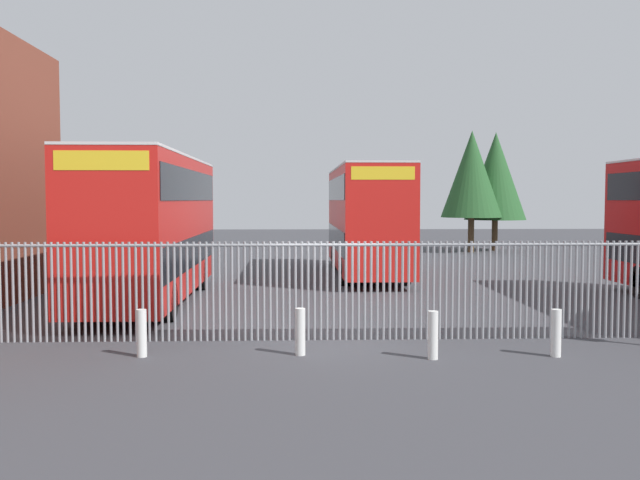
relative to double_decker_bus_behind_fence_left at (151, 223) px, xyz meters
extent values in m
plane|color=#3D3D42|center=(5.03, 2.11, -2.42)|extent=(100.00, 100.00, 0.00)
cylinder|color=gray|center=(-2.10, -5.89, -1.32)|extent=(0.06, 0.06, 2.20)
cylinder|color=gray|center=(-1.96, -5.89, -1.32)|extent=(0.06, 0.06, 2.20)
cylinder|color=gray|center=(-1.82, -5.89, -1.32)|extent=(0.06, 0.06, 2.20)
cylinder|color=gray|center=(-1.68, -5.89, -1.32)|extent=(0.06, 0.06, 2.20)
cylinder|color=gray|center=(-1.54, -5.89, -1.32)|extent=(0.06, 0.06, 2.20)
cylinder|color=gray|center=(-1.40, -5.89, -1.32)|extent=(0.06, 0.06, 2.20)
cylinder|color=gray|center=(-1.26, -5.89, -1.32)|extent=(0.06, 0.06, 2.20)
cylinder|color=gray|center=(-1.12, -5.89, -1.32)|extent=(0.06, 0.06, 2.20)
cylinder|color=gray|center=(-0.98, -5.89, -1.32)|extent=(0.06, 0.06, 2.20)
cylinder|color=gray|center=(-0.84, -5.89, -1.32)|extent=(0.06, 0.06, 2.20)
cylinder|color=gray|center=(-0.70, -5.89, -1.32)|extent=(0.06, 0.06, 2.20)
cylinder|color=gray|center=(-0.56, -5.89, -1.32)|extent=(0.06, 0.06, 2.20)
cylinder|color=gray|center=(-0.42, -5.89, -1.32)|extent=(0.06, 0.06, 2.20)
cylinder|color=gray|center=(-0.28, -5.89, -1.32)|extent=(0.06, 0.06, 2.20)
cylinder|color=gray|center=(-0.14, -5.89, -1.32)|extent=(0.06, 0.06, 2.20)
cylinder|color=gray|center=(0.00, -5.89, -1.32)|extent=(0.06, 0.06, 2.20)
cylinder|color=gray|center=(0.14, -5.89, -1.32)|extent=(0.06, 0.06, 2.20)
cylinder|color=gray|center=(0.28, -5.89, -1.32)|extent=(0.06, 0.06, 2.20)
cylinder|color=gray|center=(0.42, -5.89, -1.32)|extent=(0.06, 0.06, 2.20)
cylinder|color=gray|center=(0.56, -5.89, -1.32)|extent=(0.06, 0.06, 2.20)
cylinder|color=gray|center=(0.70, -5.89, -1.32)|extent=(0.06, 0.06, 2.20)
cylinder|color=gray|center=(0.84, -5.89, -1.32)|extent=(0.06, 0.06, 2.20)
cylinder|color=gray|center=(0.98, -5.89, -1.32)|extent=(0.06, 0.06, 2.20)
cylinder|color=gray|center=(1.12, -5.89, -1.32)|extent=(0.06, 0.06, 2.20)
cylinder|color=gray|center=(1.26, -5.89, -1.32)|extent=(0.06, 0.06, 2.20)
cylinder|color=gray|center=(1.40, -5.89, -1.32)|extent=(0.06, 0.06, 2.20)
cylinder|color=gray|center=(1.54, -5.89, -1.32)|extent=(0.06, 0.06, 2.20)
cylinder|color=gray|center=(1.68, -5.89, -1.32)|extent=(0.06, 0.06, 2.20)
cylinder|color=gray|center=(1.82, -5.89, -1.32)|extent=(0.06, 0.06, 2.20)
cylinder|color=gray|center=(1.96, -5.89, -1.32)|extent=(0.06, 0.06, 2.20)
cylinder|color=gray|center=(2.10, -5.89, -1.32)|extent=(0.06, 0.06, 2.20)
cylinder|color=gray|center=(2.24, -5.89, -1.32)|extent=(0.06, 0.06, 2.20)
cylinder|color=gray|center=(2.38, -5.89, -1.32)|extent=(0.06, 0.06, 2.20)
cylinder|color=gray|center=(2.52, -5.89, -1.32)|extent=(0.06, 0.06, 2.20)
cylinder|color=gray|center=(2.66, -5.89, -1.32)|extent=(0.06, 0.06, 2.20)
cylinder|color=gray|center=(2.80, -5.89, -1.32)|extent=(0.06, 0.06, 2.20)
cylinder|color=gray|center=(2.94, -5.89, -1.32)|extent=(0.06, 0.06, 2.20)
cylinder|color=gray|center=(3.08, -5.89, -1.32)|extent=(0.06, 0.06, 2.20)
cylinder|color=gray|center=(3.22, -5.89, -1.32)|extent=(0.06, 0.06, 2.20)
cylinder|color=gray|center=(3.36, -5.89, -1.32)|extent=(0.06, 0.06, 2.20)
cylinder|color=gray|center=(3.50, -5.89, -1.32)|extent=(0.06, 0.06, 2.20)
cylinder|color=gray|center=(3.64, -5.89, -1.32)|extent=(0.06, 0.06, 2.20)
cylinder|color=gray|center=(3.78, -5.89, -1.32)|extent=(0.06, 0.06, 2.20)
cylinder|color=gray|center=(3.92, -5.89, -1.32)|extent=(0.06, 0.06, 2.20)
cylinder|color=gray|center=(4.06, -5.89, -1.32)|extent=(0.06, 0.06, 2.20)
cylinder|color=gray|center=(4.20, -5.89, -1.32)|extent=(0.06, 0.06, 2.20)
cylinder|color=gray|center=(4.34, -5.89, -1.32)|extent=(0.06, 0.06, 2.20)
cylinder|color=gray|center=(4.48, -5.89, -1.32)|extent=(0.06, 0.06, 2.20)
cylinder|color=gray|center=(4.62, -5.89, -1.32)|extent=(0.06, 0.06, 2.20)
cylinder|color=gray|center=(4.76, -5.89, -1.32)|extent=(0.06, 0.06, 2.20)
cylinder|color=gray|center=(4.90, -5.89, -1.32)|extent=(0.06, 0.06, 2.20)
cylinder|color=gray|center=(5.04, -5.89, -1.32)|extent=(0.06, 0.06, 2.20)
cylinder|color=gray|center=(5.18, -5.89, -1.32)|extent=(0.06, 0.06, 2.20)
cylinder|color=gray|center=(5.32, -5.89, -1.32)|extent=(0.06, 0.06, 2.20)
cylinder|color=gray|center=(5.46, -5.89, -1.32)|extent=(0.06, 0.06, 2.20)
cylinder|color=gray|center=(5.60, -5.89, -1.32)|extent=(0.06, 0.06, 2.20)
cylinder|color=gray|center=(5.74, -5.89, -1.32)|extent=(0.06, 0.06, 2.20)
cylinder|color=gray|center=(5.88, -5.89, -1.32)|extent=(0.06, 0.06, 2.20)
cylinder|color=gray|center=(6.02, -5.89, -1.32)|extent=(0.06, 0.06, 2.20)
cylinder|color=gray|center=(6.16, -5.89, -1.32)|extent=(0.06, 0.06, 2.20)
cylinder|color=gray|center=(6.30, -5.89, -1.32)|extent=(0.06, 0.06, 2.20)
cylinder|color=gray|center=(6.44, -5.89, -1.32)|extent=(0.06, 0.06, 2.20)
cylinder|color=gray|center=(6.58, -5.89, -1.32)|extent=(0.06, 0.06, 2.20)
cylinder|color=gray|center=(6.72, -5.89, -1.32)|extent=(0.06, 0.06, 2.20)
cylinder|color=gray|center=(6.86, -5.89, -1.32)|extent=(0.06, 0.06, 2.20)
cylinder|color=gray|center=(7.00, -5.89, -1.32)|extent=(0.06, 0.06, 2.20)
cylinder|color=gray|center=(7.14, -5.89, -1.32)|extent=(0.06, 0.06, 2.20)
cylinder|color=gray|center=(7.28, -5.89, -1.32)|extent=(0.06, 0.06, 2.20)
cylinder|color=gray|center=(7.42, -5.89, -1.32)|extent=(0.06, 0.06, 2.20)
cylinder|color=gray|center=(7.56, -5.89, -1.32)|extent=(0.06, 0.06, 2.20)
cylinder|color=gray|center=(7.70, -5.89, -1.32)|extent=(0.06, 0.06, 2.20)
cylinder|color=gray|center=(7.84, -5.89, -1.32)|extent=(0.06, 0.06, 2.20)
cylinder|color=gray|center=(7.98, -5.89, -1.32)|extent=(0.06, 0.06, 2.20)
cylinder|color=gray|center=(8.12, -5.89, -1.32)|extent=(0.06, 0.06, 2.20)
cylinder|color=gray|center=(8.26, -5.89, -1.32)|extent=(0.06, 0.06, 2.20)
cylinder|color=gray|center=(8.40, -5.89, -1.32)|extent=(0.06, 0.06, 2.20)
cylinder|color=gray|center=(8.54, -5.89, -1.32)|extent=(0.06, 0.06, 2.20)
cylinder|color=gray|center=(8.68, -5.89, -1.32)|extent=(0.06, 0.06, 2.20)
cylinder|color=gray|center=(8.82, -5.89, -1.32)|extent=(0.06, 0.06, 2.20)
cylinder|color=gray|center=(8.96, -5.89, -1.32)|extent=(0.06, 0.06, 2.20)
cylinder|color=gray|center=(9.10, -5.89, -1.32)|extent=(0.06, 0.06, 2.20)
cylinder|color=gray|center=(9.24, -5.89, -1.32)|extent=(0.06, 0.06, 2.20)
cylinder|color=gray|center=(9.38, -5.89, -1.32)|extent=(0.06, 0.06, 2.20)
cylinder|color=gray|center=(9.52, -5.89, -1.32)|extent=(0.06, 0.06, 2.20)
cylinder|color=gray|center=(9.66, -5.89, -1.32)|extent=(0.06, 0.06, 2.20)
cylinder|color=gray|center=(9.80, -5.89, -1.32)|extent=(0.06, 0.06, 2.20)
cylinder|color=gray|center=(9.94, -5.89, -1.32)|extent=(0.06, 0.06, 2.20)
cylinder|color=gray|center=(10.08, -5.89, -1.32)|extent=(0.06, 0.06, 2.20)
cylinder|color=gray|center=(10.22, -5.89, -1.32)|extent=(0.06, 0.06, 2.20)
cylinder|color=gray|center=(10.36, -5.89, -1.32)|extent=(0.06, 0.06, 2.20)
cylinder|color=gray|center=(10.50, -5.89, -1.32)|extent=(0.06, 0.06, 2.20)
cylinder|color=gray|center=(10.64, -5.89, -1.32)|extent=(0.06, 0.06, 2.20)
cylinder|color=gray|center=(10.78, -5.89, -1.32)|extent=(0.06, 0.06, 2.20)
cylinder|color=gray|center=(10.92, -5.89, -1.32)|extent=(0.06, 0.06, 2.20)
cylinder|color=gray|center=(11.06, -5.89, -1.32)|extent=(0.06, 0.06, 2.20)
cylinder|color=gray|center=(11.20, -5.89, -1.32)|extent=(0.06, 0.06, 2.20)
cylinder|color=gray|center=(11.34, -5.89, -1.32)|extent=(0.06, 0.06, 2.20)
cylinder|color=gray|center=(11.48, -5.89, -1.32)|extent=(0.06, 0.06, 2.20)
cylinder|color=gray|center=(11.62, -5.89, -1.32)|extent=(0.06, 0.06, 2.20)
cylinder|color=gray|center=(11.76, -5.89, -1.32)|extent=(0.06, 0.06, 2.20)
cylinder|color=gray|center=(11.90, -5.89, -1.32)|extent=(0.06, 0.06, 2.20)
cylinder|color=gray|center=(12.04, -5.89, -1.32)|extent=(0.06, 0.06, 2.20)
cylinder|color=gray|center=(4.76, -5.89, -0.30)|extent=(15.96, 0.07, 0.07)
cube|color=red|center=(0.00, 0.01, -0.07)|extent=(2.50, 10.80, 4.00)
cube|color=black|center=(0.00, 0.01, -0.87)|extent=(2.54, 10.37, 0.90)
cube|color=black|center=(0.00, 0.01, 1.13)|extent=(2.54, 10.37, 0.90)
cube|color=yellow|center=(0.00, -5.34, 1.58)|extent=(2.12, 0.12, 0.44)
cube|color=silver|center=(0.00, 0.01, 1.96)|extent=(2.50, 10.80, 0.08)
cylinder|color=black|center=(-1.10, -3.34, -1.90)|extent=(0.30, 1.04, 1.04)
cylinder|color=black|center=(1.10, -3.34, -1.90)|extent=(0.30, 1.04, 1.04)
cylinder|color=black|center=(-1.10, 2.98, -1.90)|extent=(0.30, 1.04, 1.04)
cylinder|color=black|center=(1.10, 2.98, -1.90)|extent=(0.30, 1.04, 1.04)
cube|color=red|center=(7.27, 7.35, -0.07)|extent=(2.50, 10.80, 4.00)
cube|color=black|center=(7.27, 7.35, -0.87)|extent=(2.54, 10.37, 0.90)
cube|color=black|center=(7.27, 7.35, 1.13)|extent=(2.54, 10.37, 0.90)
cube|color=yellow|center=(7.27, 2.00, 1.58)|extent=(2.12, 0.12, 0.44)
cube|color=silver|center=(7.27, 7.35, 1.96)|extent=(2.50, 10.80, 0.08)
cylinder|color=black|center=(6.17, 4.01, -1.90)|extent=(0.30, 1.04, 1.04)
cylinder|color=black|center=(8.37, 4.01, -1.90)|extent=(0.30, 1.04, 1.04)
cylinder|color=black|center=(6.17, 10.32, -1.90)|extent=(0.30, 1.04, 1.04)
cylinder|color=black|center=(8.37, 10.32, -1.90)|extent=(0.30, 1.04, 1.04)
cylinder|color=silver|center=(1.28, -7.44, -1.95)|extent=(0.20, 0.20, 0.95)
cylinder|color=silver|center=(4.43, -7.40, -1.95)|extent=(0.20, 0.20, 0.95)
cylinder|color=silver|center=(7.02, -7.86, -1.95)|extent=(0.20, 0.20, 0.95)
cylinder|color=silver|center=(9.51, -7.73, -1.95)|extent=(0.20, 0.20, 0.95)
cylinder|color=#4C3823|center=(14.79, 19.84, -1.39)|extent=(0.36, 0.36, 2.07)
cone|color=#235126|center=(14.79, 19.84, 2.20)|extent=(3.57, 3.57, 5.10)
cylinder|color=#4C3823|center=(16.56, 21.04, -1.48)|extent=(0.36, 0.36, 1.89)
cone|color=#235126|center=(16.56, 21.04, 2.12)|extent=(3.71, 3.71, 5.30)
camera|label=1|loc=(4.30, -21.40, 0.70)|focal=39.57mm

